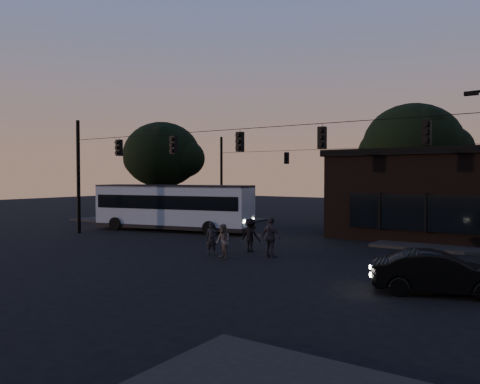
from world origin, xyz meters
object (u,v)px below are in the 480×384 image
Objects in this scene: pedestrian_c at (271,237)px; pedestrian_d at (251,235)px; pedestrian_a at (211,238)px; building at (471,194)px; pedestrian_b at (223,241)px; car at (439,273)px; bus at (173,205)px.

pedestrian_c is 1.11× the size of pedestrian_d.
building is at bearing 35.90° from pedestrian_a.
pedestrian_c is (2.75, 1.01, 0.15)m from pedestrian_a.
pedestrian_b is 2.32m from pedestrian_d.
pedestrian_d is at bearing 50.13° from car.
car is 2.64× the size of pedestrian_a.
bus is at bearing 174.21° from pedestrian_b.
building is 19.22m from bus.
pedestrian_b is at bearing 93.58° from pedestrian_d.
pedestrian_d is at bearing -124.82° from building.
building is 16.82m from pedestrian_a.
pedestrian_d is at bearing 38.78° from pedestrian_a.
building is at bearing 90.29° from pedestrian_b.
car is 2.48× the size of pedestrian_d.
bus is 12.26m from pedestrian_c.
car is 10.87m from pedestrian_a.
bus is 7.33× the size of pedestrian_a.
car is 2.60× the size of pedestrian_b.
bus reaches higher than pedestrian_c.
car is at bearing 172.36° from pedestrian_c.
pedestrian_a is 2.93m from pedestrian_c.
pedestrian_b reaches higher than pedestrian_a.
car is at bearing -85.38° from building.
bus reaches higher than pedestrian_b.
pedestrian_d is (-9.60, 3.66, 0.16)m from car.
pedestrian_a is at bearing -175.23° from pedestrian_b.
building is 1.33× the size of bus.
bus is 20.70m from car.
pedestrian_d is (1.10, 1.80, 0.05)m from pedestrian_a.
bus is 7.23× the size of pedestrian_b.
pedestrian_a is 0.99× the size of pedestrian_b.
building is 8.18× the size of pedestrian_c.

